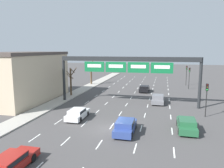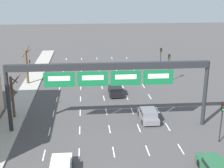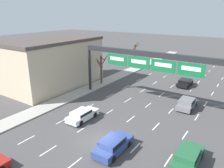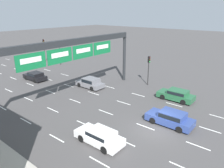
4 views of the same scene
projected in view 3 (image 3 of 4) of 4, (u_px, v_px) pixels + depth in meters
The scene contains 12 objects.
ground_plane at pixel (102, 142), 21.95m from camera, with size 220.00×220.00×0.00m, color #474444.
sidewalk_left at pixel (31, 114), 27.91m from camera, with size 2.80×110.00×0.15m.
lane_dashes at pixel (155, 100), 32.59m from camera, with size 13.32×67.00×0.01m.
sign_gantry at pixel (152, 61), 28.87m from camera, with size 21.84×0.70×7.49m.
building_near at pixel (54, 63), 37.71m from camera, with size 8.86×16.67×8.17m.
car_black at pixel (185, 82), 38.35m from camera, with size 1.91×4.10×1.27m.
car_green at pixel (188, 157), 18.55m from camera, with size 1.89×4.39×1.36m.
car_grey at pixel (187, 103), 29.42m from camera, with size 1.93×4.21×1.42m.
car_blue at pixel (113, 145), 20.19m from camera, with size 1.90×4.51×1.43m.
car_white at pixel (82, 115), 26.27m from camera, with size 1.83×4.28×1.28m.
tree_bare_closest at pixel (101, 68), 38.74m from camera, with size 1.65×1.84×5.16m.
tree_bare_second at pixel (135, 55), 49.88m from camera, with size 1.66×1.45×5.99m.
Camera 3 is at (11.47, -15.20, 12.41)m, focal length 35.00 mm.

